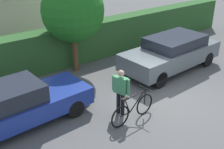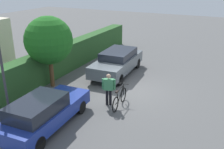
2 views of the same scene
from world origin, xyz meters
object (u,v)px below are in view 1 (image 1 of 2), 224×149
Objects in this scene: parked_car_near at (15,105)px; bicycle at (133,109)px; person_rider at (121,89)px; fire_hydrant at (15,92)px; parked_car_far at (172,52)px; tree_kerbside at (73,11)px.

parked_car_near is 2.44× the size of bicycle.
fire_hydrant is (-2.43, 2.75, -0.48)m from person_rider.
tree_kerbside is (-3.30, 2.40, 1.78)m from parked_car_far.
parked_car_near is 3.20m from person_rider.
person_rider is 4.20m from tree_kerbside.
parked_car_near is at bearing 146.84° from bicycle.
fire_hydrant is at bearing 167.95° from parked_car_far.
bicycle is at bearing -33.16° from parked_car_near.
tree_kerbside is (0.62, 3.80, 1.67)m from person_rider.
bicycle is 1.16× the size of person_rider.
tree_kerbside reaches higher than fire_hydrant.
parked_car_near is 1.47m from fire_hydrant.
parked_car_near is 5.37× the size of fire_hydrant.
parked_car_near reaches higher than bicycle.
parked_car_near is at bearing -179.92° from parked_car_far.
person_rider reaches higher than parked_car_far.
bicycle is at bearing -83.94° from person_rider.
bicycle is at bearing -97.42° from tree_kerbside.
parked_car_near is 0.93× the size of parked_car_far.
bicycle is at bearing -153.50° from parked_car_far.
parked_car_near reaches higher than fire_hydrant.
parked_car_near is 1.13× the size of tree_kerbside.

